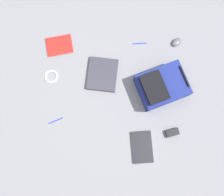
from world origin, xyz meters
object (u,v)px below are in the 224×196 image
at_px(pen_blue, 140,43).
at_px(computer_mouse, 176,42).
at_px(backpack, 161,86).
at_px(pen_black, 56,121).
at_px(cable_coil, 51,76).
at_px(book_blue, 59,45).
at_px(book_manual, 142,147).
at_px(power_brick, 172,133).
at_px(laptop, 102,74).

bearing_deg(pen_blue, computer_mouse, -92.57).
distance_m(backpack, pen_black, 0.99).
bearing_deg(cable_coil, book_blue, -16.01).
xyz_separation_m(backpack, pen_blue, (0.44, 0.15, -0.08)).
bearing_deg(pen_blue, book_blue, 87.98).
xyz_separation_m(book_manual, computer_mouse, (0.94, -0.40, 0.01)).
relative_size(computer_mouse, cable_coil, 0.79).
bearing_deg(backpack, power_brick, -170.13).
xyz_separation_m(computer_mouse, pen_black, (-0.66, 1.16, -0.01)).
height_order(pen_black, pen_blue, same).
bearing_deg(power_brick, backpack, 9.87).
height_order(backpack, pen_blue, backpack).
relative_size(backpack, computer_mouse, 5.07).
xyz_separation_m(cable_coil, power_brick, (-0.58, -1.06, 0.01)).
relative_size(book_blue, book_manual, 0.94).
bearing_deg(pen_black, book_blue, -4.64).
xyz_separation_m(laptop, pen_black, (-0.40, 0.44, -0.01)).
xyz_separation_m(backpack, cable_coil, (0.17, 0.99, -0.08)).
height_order(computer_mouse, pen_black, computer_mouse).
bearing_deg(laptop, backpack, -107.27).
xyz_separation_m(laptop, book_blue, (0.31, 0.39, -0.01)).
bearing_deg(computer_mouse, book_blue, -129.65).
xyz_separation_m(backpack, power_brick, (-0.41, -0.07, -0.07)).
bearing_deg(cable_coil, computer_mouse, -77.97).
bearing_deg(computer_mouse, book_manual, -60.53).
distance_m(laptop, pen_black, 0.60).
relative_size(laptop, book_manual, 1.26).
distance_m(laptop, book_manual, 0.75).
distance_m(laptop, power_brick, 0.82).
distance_m(power_brick, pen_black, 1.05).
relative_size(book_blue, pen_black, 1.91).
xyz_separation_m(backpack, computer_mouse, (0.43, -0.20, -0.07)).
xyz_separation_m(power_brick, pen_black, (0.17, 1.03, -0.01)).
relative_size(laptop, pen_black, 2.56).
bearing_deg(book_manual, backpack, -21.57).
height_order(laptop, power_brick, power_brick).
distance_m(laptop, computer_mouse, 0.76).
bearing_deg(book_manual, pen_black, 69.61).
distance_m(cable_coil, pen_blue, 0.88).
xyz_separation_m(book_manual, power_brick, (0.11, -0.28, 0.01)).
height_order(book_blue, cable_coil, same).
distance_m(laptop, cable_coil, 0.47).
bearing_deg(book_manual, book_blue, 35.32).
distance_m(laptop, pen_blue, 0.46).
bearing_deg(pen_black, book_manual, -110.39).
bearing_deg(cable_coil, book_manual, -131.43).
bearing_deg(pen_blue, cable_coil, 107.66).
xyz_separation_m(power_brick, pen_blue, (0.85, 0.22, -0.01)).
height_order(laptop, cable_coil, laptop).
distance_m(backpack, book_blue, 1.02).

